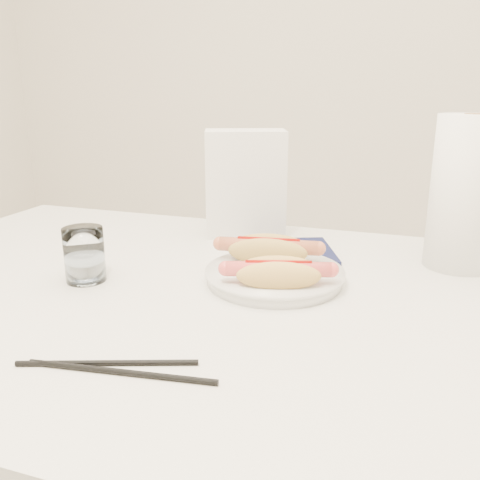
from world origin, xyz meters
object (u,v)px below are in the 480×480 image
(hotdog_left, at_px, (268,250))
(paper_towel_roll, at_px, (466,193))
(table, at_px, (196,324))
(plate, at_px, (274,277))
(hotdog_right, at_px, (278,273))
(water_glass, at_px, (84,255))
(napkin_box, at_px, (245,183))

(hotdog_left, relative_size, paper_towel_roll, 0.65)
(table, distance_m, plate, 0.14)
(plate, xyz_separation_m, hotdog_right, (0.02, -0.05, 0.03))
(plate, distance_m, paper_towel_roll, 0.35)
(hotdog_left, distance_m, hotdog_right, 0.11)
(water_glass, xyz_separation_m, napkin_box, (0.15, 0.34, 0.06))
(paper_towel_roll, bearing_deg, table, -148.21)
(water_glass, distance_m, napkin_box, 0.37)
(hotdog_left, bearing_deg, table, -137.88)
(water_glass, bearing_deg, plate, 17.07)
(table, distance_m, napkin_box, 0.35)
(table, height_order, hotdog_right, hotdog_right)
(water_glass, height_order, paper_towel_roll, paper_towel_roll)
(water_glass, height_order, napkin_box, napkin_box)
(table, xyz_separation_m, water_glass, (-0.18, -0.02, 0.10))
(hotdog_right, bearing_deg, table, 167.40)
(plate, xyz_separation_m, water_glass, (-0.28, -0.09, 0.03))
(water_glass, relative_size, paper_towel_roll, 0.34)
(plate, bearing_deg, hotdog_right, -70.16)
(table, height_order, napkin_box, napkin_box)
(hotdog_right, distance_m, napkin_box, 0.34)
(hotdog_left, height_order, hotdog_right, hotdog_left)
(plate, height_order, hotdog_left, hotdog_left)
(table, distance_m, water_glass, 0.20)
(hotdog_left, bearing_deg, hotdog_right, -75.69)
(table, xyz_separation_m, hotdog_right, (0.13, 0.01, 0.10))
(hotdog_left, height_order, napkin_box, napkin_box)
(plate, xyz_separation_m, hotdog_left, (-0.02, 0.04, 0.03))
(plate, height_order, napkin_box, napkin_box)
(plate, bearing_deg, napkin_box, 117.45)
(hotdog_right, bearing_deg, plate, 93.11)
(paper_towel_roll, bearing_deg, plate, -147.73)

